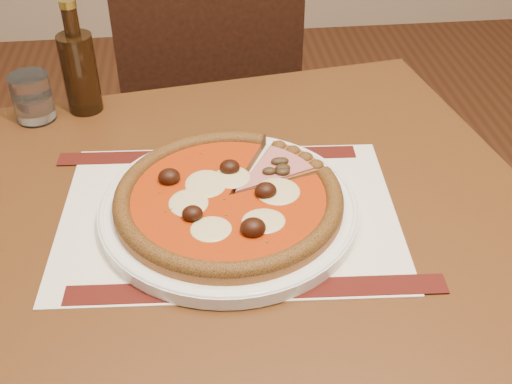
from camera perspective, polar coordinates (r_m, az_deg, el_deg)
table at (r=0.94m, az=0.13°, el=-7.13°), size 0.91×0.91×0.75m
chair_far at (r=1.62m, az=-4.34°, el=7.37°), size 0.45×0.45×0.87m
placemat at (r=0.88m, az=-2.40°, el=-2.02°), size 0.48×0.35×0.00m
plate at (r=0.87m, az=-2.42°, el=-1.51°), size 0.35×0.35×0.02m
pizza at (r=0.86m, az=-2.46°, el=-0.49°), size 0.31×0.31×0.04m
ham_slice at (r=0.92m, az=1.92°, el=2.30°), size 0.13×0.12×0.02m
water_glass at (r=1.13m, az=-19.27°, el=7.94°), size 0.08×0.08×0.08m
bottle at (r=1.11m, az=-15.42°, el=10.50°), size 0.06×0.06×0.19m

